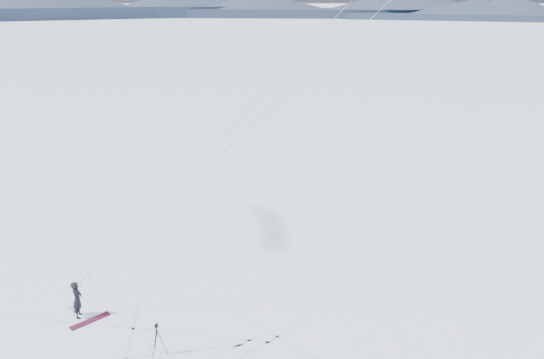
{
  "coord_description": "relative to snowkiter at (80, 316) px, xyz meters",
  "views": [
    {
      "loc": [
        5.72,
        -14.7,
        12.35
      ],
      "look_at": [
        5.69,
        4.91,
        5.53
      ],
      "focal_mm": 35.0,
      "sensor_mm": 36.0,
      "label": 1
    }
  ],
  "objects": [
    {
      "name": "horizon_hills",
      "position": [
        2.15,
        -3.81,
        2.77
      ],
      "size": [
        704.84,
        706.81,
        8.0
      ],
      "color": "#20293B",
      "rests_on": "ground"
    },
    {
      "name": "snowkiter",
      "position": [
        0.0,
        0.0,
        0.0
      ],
      "size": [
        0.45,
        0.62,
        1.59
      ],
      "primitive_type": "imported",
      "rotation": [
        0.0,
        0.0,
        1.7
      ],
      "color": "black",
      "rests_on": "ground"
    },
    {
      "name": "snowboard",
      "position": [
        0.54,
        -0.35,
        0.02
      ],
      "size": [
        1.39,
        1.35,
        0.04
      ],
      "primitive_type": "cube",
      "rotation": [
        0.0,
        0.0,
        0.76
      ],
      "color": "maroon",
      "rests_on": "ground"
    },
    {
      "name": "tripod",
      "position": [
        3.72,
        -2.42,
        0.83
      ],
      "size": [
        0.55,
        0.61,
        1.29
      ],
      "rotation": [
        0.0,
        0.0,
        0.06
      ],
      "color": "black",
      "rests_on": "ground"
    }
  ]
}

